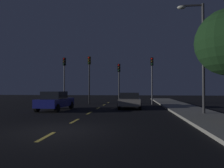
# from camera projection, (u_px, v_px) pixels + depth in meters

# --- Properties ---
(ground_plane) EXTENTS (80.00, 80.00, 0.00)m
(ground_plane) POSITION_uv_depth(u_px,v_px,m) (91.00, 112.00, 15.93)
(ground_plane) COLOR black
(sidewalk_curb_right) EXTENTS (3.00, 40.00, 0.15)m
(sidewalk_curb_right) POSITION_uv_depth(u_px,v_px,m) (194.00, 112.00, 15.16)
(sidewalk_curb_right) COLOR gray
(sidewalk_curb_right) RESTS_ON ground_plane
(lane_stripe_nearest) EXTENTS (0.16, 1.60, 0.01)m
(lane_stripe_nearest) POSITION_uv_depth(u_px,v_px,m) (46.00, 137.00, 7.78)
(lane_stripe_nearest) COLOR #EACC4C
(lane_stripe_nearest) RESTS_ON ground_plane
(lane_stripe_second) EXTENTS (0.16, 1.60, 0.01)m
(lane_stripe_second) POSITION_uv_depth(u_px,v_px,m) (75.00, 121.00, 11.56)
(lane_stripe_second) COLOR #EACC4C
(lane_stripe_second) RESTS_ON ground_plane
(lane_stripe_third) EXTENTS (0.16, 1.60, 0.01)m
(lane_stripe_third) POSITION_uv_depth(u_px,v_px,m) (89.00, 113.00, 15.34)
(lane_stripe_third) COLOR #EACC4C
(lane_stripe_third) RESTS_ON ground_plane
(lane_stripe_fourth) EXTENTS (0.16, 1.60, 0.01)m
(lane_stripe_fourth) POSITION_uv_depth(u_px,v_px,m) (98.00, 108.00, 19.12)
(lane_stripe_fourth) COLOR #EACC4C
(lane_stripe_fourth) RESTS_ON ground_plane
(lane_stripe_fifth) EXTENTS (0.16, 1.60, 0.01)m
(lane_stripe_fifth) POSITION_uv_depth(u_px,v_px,m) (104.00, 105.00, 22.90)
(lane_stripe_fifth) COLOR #EACC4C
(lane_stripe_fifth) RESTS_ON ground_plane
(lane_stripe_sixth) EXTENTS (0.16, 1.60, 0.01)m
(lane_stripe_sixth) POSITION_uv_depth(u_px,v_px,m) (108.00, 103.00, 26.67)
(lane_stripe_sixth) COLOR #EACC4C
(lane_stripe_sixth) RESTS_ON ground_plane
(traffic_signal_far_left) EXTENTS (0.32, 0.38, 5.35)m
(traffic_signal_far_left) POSITION_uv_depth(u_px,v_px,m) (64.00, 72.00, 24.47)
(traffic_signal_far_left) COLOR #4C4C51
(traffic_signal_far_left) RESTS_ON ground_plane
(traffic_signal_center_left) EXTENTS (0.32, 0.38, 5.44)m
(traffic_signal_center_left) POSITION_uv_depth(u_px,v_px,m) (89.00, 71.00, 24.17)
(traffic_signal_center_left) COLOR black
(traffic_signal_center_left) RESTS_ON ground_plane
(traffic_signal_center_right) EXTENTS (0.32, 0.38, 4.55)m
(traffic_signal_center_right) POSITION_uv_depth(u_px,v_px,m) (119.00, 76.00, 23.80)
(traffic_signal_center_right) COLOR #2D2D30
(traffic_signal_center_right) RESTS_ON ground_plane
(traffic_signal_far_right) EXTENTS (0.32, 0.38, 5.23)m
(traffic_signal_far_right) POSITION_uv_depth(u_px,v_px,m) (152.00, 72.00, 23.43)
(traffic_signal_far_right) COLOR #4C4C51
(traffic_signal_far_right) RESTS_ON ground_plane
(car_stopped_ahead) EXTENTS (1.97, 4.37, 1.41)m
(car_stopped_ahead) POSITION_uv_depth(u_px,v_px,m) (130.00, 100.00, 19.28)
(car_stopped_ahead) COLOR gray
(car_stopped_ahead) RESTS_ON ground_plane
(car_adjacent_lane) EXTENTS (2.09, 4.10, 1.54)m
(car_adjacent_lane) POSITION_uv_depth(u_px,v_px,m) (55.00, 101.00, 17.16)
(car_adjacent_lane) COLOR navy
(car_adjacent_lane) RESTS_ON ground_plane
(street_lamp_right) EXTENTS (1.75, 0.36, 7.43)m
(street_lamp_right) POSITION_uv_depth(u_px,v_px,m) (199.00, 48.00, 14.01)
(street_lamp_right) COLOR #2D2D30
(street_lamp_right) RESTS_ON ground_plane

